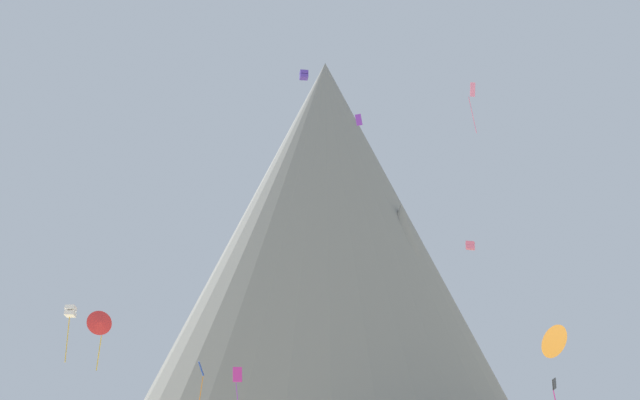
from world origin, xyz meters
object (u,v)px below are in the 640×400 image
at_px(kite_orange_low, 555,342).
at_px(kite_red_low, 100,323).
at_px(kite_violet_high, 359,120).
at_px(kite_rainbow_mid, 470,245).
at_px(kite_white_low, 70,312).
at_px(rock_massif, 329,266).
at_px(kite_pink_high, 473,98).
at_px(kite_black_low, 555,388).
at_px(kite_indigo_high, 304,75).
at_px(kite_magenta_low, 238,383).
at_px(kite_blue_low, 201,373).

bearing_deg(kite_orange_low, kite_red_low, 33.16).
relative_size(kite_violet_high, kite_rainbow_mid, 1.79).
bearing_deg(kite_red_low, kite_white_low, 108.56).
height_order(rock_massif, kite_violet_high, rock_massif).
height_order(rock_massif, kite_orange_low, rock_massif).
relative_size(kite_pink_high, kite_black_low, 2.05).
relative_size(kite_white_low, kite_indigo_high, 5.15).
bearing_deg(kite_red_low, kite_rainbow_mid, -38.00).
bearing_deg(kite_orange_low, rock_massif, -16.84).
distance_m(kite_magenta_low, kite_black_low, 29.75).
xyz_separation_m(kite_rainbow_mid, kite_indigo_high, (-15.02, 10.17, 20.54)).
bearing_deg(kite_black_low, rock_massif, 86.24).
relative_size(kite_white_low, kite_red_low, 0.99).
xyz_separation_m(kite_blue_low, kite_indigo_high, (12.11, -11.99, 29.67)).
distance_m(kite_violet_high, kite_blue_low, 32.90).
distance_m(kite_blue_low, kite_rainbow_mid, 36.19).
bearing_deg(kite_indigo_high, kite_black_low, 127.49).
height_order(rock_massif, kite_red_low, rock_massif).
distance_m(kite_magenta_low, kite_rainbow_mid, 25.07).
bearing_deg(rock_massif, kite_orange_low, -75.46).
distance_m(kite_violet_high, kite_magenta_low, 32.50).
distance_m(kite_pink_high, kite_black_low, 38.79).
xyz_separation_m(rock_massif, kite_blue_low, (-12.45, -33.26, -18.04)).
xyz_separation_m(kite_orange_low, kite_white_low, (-39.61, 20.10, 4.89)).
xyz_separation_m(kite_orange_low, kite_rainbow_mid, (-3.35, 14.13, 9.44)).
distance_m(kite_pink_high, kite_blue_low, 42.26).
bearing_deg(kite_black_low, kite_blue_low, 116.89).
bearing_deg(kite_black_low, kite_white_low, 141.93).
distance_m(kite_violet_high, kite_red_low, 36.32).
xyz_separation_m(kite_orange_low, kite_pink_high, (-0.34, 29.81, 29.23)).
distance_m(rock_massif, kite_pink_high, 44.83).
relative_size(kite_orange_low, kite_violet_high, 1.54).
relative_size(kite_orange_low, kite_indigo_high, 2.36).
distance_m(kite_violet_high, kite_black_low, 41.08).
xyz_separation_m(kite_black_low, kite_indigo_high, (-19.77, 16.63, 32.56)).
height_order(kite_violet_high, kite_black_low, kite_violet_high).
height_order(kite_orange_low, kite_rainbow_mid, kite_rainbow_mid).
relative_size(kite_magenta_low, kite_rainbow_mid, 6.56).
relative_size(rock_massif, kite_blue_low, 12.90).
bearing_deg(kite_white_low, kite_orange_low, -26.00).
height_order(kite_violet_high, kite_white_low, kite_violet_high).
xyz_separation_m(rock_massif, kite_violet_high, (5.23, -37.98, 9.31)).
bearing_deg(rock_massif, kite_red_low, -108.61).
distance_m(kite_violet_high, kite_indigo_high, 9.44).
bearing_deg(kite_violet_high, kite_rainbow_mid, -14.95).
height_order(kite_orange_low, kite_black_low, kite_orange_low).
distance_m(kite_white_low, kite_indigo_high, 33.14).
distance_m(kite_violet_high, kite_pink_high, 12.69).
bearing_deg(kite_indigo_high, kite_blue_low, -57.15).
distance_m(kite_white_low, kite_black_low, 43.49).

